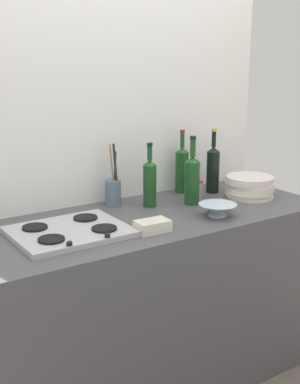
{
  "coord_description": "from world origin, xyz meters",
  "views": [
    {
      "loc": [
        -1.31,
        -1.98,
        1.66
      ],
      "look_at": [
        0.0,
        0.0,
        1.02
      ],
      "focal_mm": 48.42,
      "sensor_mm": 36.0,
      "label": 1
    }
  ],
  "objects_px": {
    "butter_dish": "(153,226)",
    "plate_stack": "(250,187)",
    "wine_bottle_leftmost": "(213,169)",
    "wine_bottle_mid_right": "(192,179)",
    "mixing_bowl": "(218,209)",
    "stovetop_hob": "(70,231)",
    "wine_bottle_rightmost": "(182,169)",
    "condiment_jar_front": "(197,189)",
    "utensil_crock": "(113,191)",
    "wine_bottle_mid_left": "(150,182)"
  },
  "relations": [
    {
      "from": "wine_bottle_mid_right",
      "to": "condiment_jar_front",
      "type": "xyz_separation_m",
      "value": [
        0.1,
        0.08,
        -0.08
      ]
    },
    {
      "from": "utensil_crock",
      "to": "mixing_bowl",
      "type": "bearing_deg",
      "value": -53.53
    },
    {
      "from": "plate_stack",
      "to": "butter_dish",
      "type": "distance_m",
      "value": 0.78
    },
    {
      "from": "stovetop_hob",
      "to": "butter_dish",
      "type": "distance_m",
      "value": 0.36
    },
    {
      "from": "wine_bottle_mid_left",
      "to": "utensil_crock",
      "type": "bearing_deg",
      "value": 141.08
    },
    {
      "from": "wine_bottle_leftmost",
      "to": "wine_bottle_mid_left",
      "type": "relative_size",
      "value": 1.1
    },
    {
      "from": "wine_bottle_mid_left",
      "to": "butter_dish",
      "type": "distance_m",
      "value": 0.41
    },
    {
      "from": "mixing_bowl",
      "to": "wine_bottle_rightmost",
      "type": "bearing_deg",
      "value": 74.43
    },
    {
      "from": "stovetop_hob",
      "to": "wine_bottle_mid_right",
      "type": "xyz_separation_m",
      "value": [
        0.73,
        0.08,
        0.12
      ]
    },
    {
      "from": "wine_bottle_mid_left",
      "to": "stovetop_hob",
      "type": "bearing_deg",
      "value": -162.56
    },
    {
      "from": "wine_bottle_mid_right",
      "to": "plate_stack",
      "type": "bearing_deg",
      "value": -11.06
    },
    {
      "from": "utensil_crock",
      "to": "condiment_jar_front",
      "type": "distance_m",
      "value": 0.47
    },
    {
      "from": "stovetop_hob",
      "to": "wine_bottle_mid_left",
      "type": "bearing_deg",
      "value": 17.44
    },
    {
      "from": "mixing_bowl",
      "to": "butter_dish",
      "type": "height_order",
      "value": "mixing_bowl"
    },
    {
      "from": "mixing_bowl",
      "to": "utensil_crock",
      "type": "xyz_separation_m",
      "value": [
        -0.32,
        0.44,
        0.04
      ]
    },
    {
      "from": "wine_bottle_mid_right",
      "to": "butter_dish",
      "type": "distance_m",
      "value": 0.49
    },
    {
      "from": "mixing_bowl",
      "to": "butter_dish",
      "type": "xyz_separation_m",
      "value": [
        -0.39,
        -0.01,
        -0.01
      ]
    },
    {
      "from": "plate_stack",
      "to": "butter_dish",
      "type": "bearing_deg",
      "value": -166.47
    },
    {
      "from": "mixing_bowl",
      "to": "butter_dish",
      "type": "distance_m",
      "value": 0.39
    },
    {
      "from": "utensil_crock",
      "to": "butter_dish",
      "type": "bearing_deg",
      "value": -97.58
    },
    {
      "from": "mixing_bowl",
      "to": "utensil_crock",
      "type": "bearing_deg",
      "value": 126.47
    },
    {
      "from": "wine_bottle_rightmost",
      "to": "condiment_jar_front",
      "type": "relative_size",
      "value": 3.55
    },
    {
      "from": "mixing_bowl",
      "to": "plate_stack",
      "type": "bearing_deg",
      "value": 24.29
    },
    {
      "from": "plate_stack",
      "to": "condiment_jar_front",
      "type": "relative_size",
      "value": 2.68
    },
    {
      "from": "plate_stack",
      "to": "wine_bottle_mid_right",
      "type": "xyz_separation_m",
      "value": [
        -0.34,
        0.07,
        0.08
      ]
    },
    {
      "from": "wine_bottle_leftmost",
      "to": "wine_bottle_rightmost",
      "type": "bearing_deg",
      "value": 144.78
    },
    {
      "from": "wine_bottle_mid_left",
      "to": "plate_stack",
      "type": "bearing_deg",
      "value": -15.63
    },
    {
      "from": "plate_stack",
      "to": "condiment_jar_front",
      "type": "distance_m",
      "value": 0.29
    },
    {
      "from": "stovetop_hob",
      "to": "mixing_bowl",
      "type": "distance_m",
      "value": 0.72
    },
    {
      "from": "plate_stack",
      "to": "butter_dish",
      "type": "height_order",
      "value": "plate_stack"
    },
    {
      "from": "butter_dish",
      "to": "plate_stack",
      "type": "bearing_deg",
      "value": 13.53
    },
    {
      "from": "plate_stack",
      "to": "wine_bottle_rightmost",
      "type": "xyz_separation_m",
      "value": [
        -0.24,
        0.29,
        0.08
      ]
    },
    {
      "from": "stovetop_hob",
      "to": "plate_stack",
      "type": "bearing_deg",
      "value": 0.61
    },
    {
      "from": "stovetop_hob",
      "to": "mixing_bowl",
      "type": "relative_size",
      "value": 2.63
    },
    {
      "from": "utensil_crock",
      "to": "condiment_jar_front",
      "type": "xyz_separation_m",
      "value": [
        0.45,
        -0.13,
        -0.03
      ]
    },
    {
      "from": "wine_bottle_mid_right",
      "to": "wine_bottle_rightmost",
      "type": "bearing_deg",
      "value": 65.59
    },
    {
      "from": "plate_stack",
      "to": "mixing_bowl",
      "type": "height_order",
      "value": "plate_stack"
    },
    {
      "from": "stovetop_hob",
      "to": "condiment_jar_front",
      "type": "bearing_deg",
      "value": 10.72
    },
    {
      "from": "butter_dish",
      "to": "wine_bottle_mid_right",
      "type": "bearing_deg",
      "value": 31.19
    },
    {
      "from": "plate_stack",
      "to": "wine_bottle_leftmost",
      "type": "relative_size",
      "value": 0.74
    },
    {
      "from": "butter_dish",
      "to": "condiment_jar_front",
      "type": "distance_m",
      "value": 0.61
    },
    {
      "from": "utensil_crock",
      "to": "wine_bottle_rightmost",
      "type": "bearing_deg",
      "value": 2.15
    },
    {
      "from": "plate_stack",
      "to": "mixing_bowl",
      "type": "relative_size",
      "value": 1.43
    },
    {
      "from": "butter_dish",
      "to": "utensil_crock",
      "type": "bearing_deg",
      "value": 82.42
    },
    {
      "from": "wine_bottle_mid_left",
      "to": "wine_bottle_rightmost",
      "type": "xyz_separation_m",
      "value": [
        0.31,
        0.14,
        0.01
      ]
    },
    {
      "from": "wine_bottle_mid_right",
      "to": "mixing_bowl",
      "type": "bearing_deg",
      "value": -96.47
    },
    {
      "from": "wine_bottle_rightmost",
      "to": "condiment_jar_front",
      "type": "height_order",
      "value": "wine_bottle_rightmost"
    },
    {
      "from": "wine_bottle_mid_right",
      "to": "wine_bottle_mid_left",
      "type": "bearing_deg",
      "value": 157.16
    },
    {
      "from": "utensil_crock",
      "to": "plate_stack",
      "type": "bearing_deg",
      "value": -21.34
    },
    {
      "from": "plate_stack",
      "to": "wine_bottle_rightmost",
      "type": "distance_m",
      "value": 0.39
    }
  ]
}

